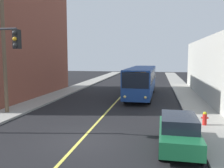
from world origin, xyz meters
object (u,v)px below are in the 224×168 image
(utility_pole_near, at_px, (3,26))
(fire_hydrant, at_px, (205,118))
(city_bus, at_px, (141,80))
(parked_car_green, at_px, (179,132))

(utility_pole_near, xyz_separation_m, fire_hydrant, (14.26, -0.91, -6.05))
(city_bus, relative_size, parked_car_green, 2.75)
(city_bus, xyz_separation_m, utility_pole_near, (-9.61, -10.24, 4.82))
(city_bus, bearing_deg, utility_pole_near, -133.18)
(city_bus, height_order, fire_hydrant, city_bus)
(city_bus, bearing_deg, parked_car_green, -79.69)
(utility_pole_near, height_order, fire_hydrant, utility_pole_near)
(utility_pole_near, relative_size, fire_hydrant, 14.18)
(fire_hydrant, bearing_deg, city_bus, 112.63)
(parked_car_green, distance_m, fire_hydrant, 4.39)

